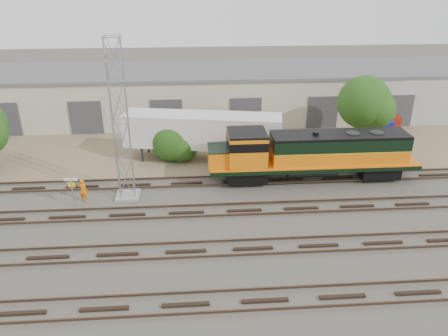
{
  "coord_description": "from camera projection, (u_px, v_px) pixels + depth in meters",
  "views": [
    {
      "loc": [
        -3.33,
        -24.48,
        15.41
      ],
      "look_at": [
        -1.23,
        4.0,
        2.2
      ],
      "focal_mm": 35.0,
      "sensor_mm": 36.0,
      "label": 1
    }
  ],
  "objects": [
    {
      "name": "signal_tower",
      "position": [
        121.0,
        125.0,
        29.83
      ],
      "size": [
        1.69,
        1.69,
        11.44
      ],
      "rotation": [
        0.0,
        0.0,
        0.12
      ],
      "color": "gray",
      "rests_on": "ground"
    },
    {
      "name": "tree_east",
      "position": [
        367.0,
        104.0,
        39.81
      ],
      "size": [
        5.09,
        4.85,
        6.54
      ],
      "color": "#382619",
      "rests_on": "ground"
    },
    {
      "name": "locomotive",
      "position": [
        310.0,
        154.0,
        33.7
      ],
      "size": [
        16.31,
        2.86,
        3.92
      ],
      "color": "black",
      "rests_on": "tracks"
    },
    {
      "name": "dumpster_blue",
      "position": [
        384.0,
        127.0,
        43.8
      ],
      "size": [
        1.83,
        1.74,
        1.5
      ],
      "primitive_type": "cube",
      "rotation": [
        0.0,
        0.0,
        -0.17
      ],
      "color": "#151996",
      "rests_on": "ground"
    },
    {
      "name": "ground",
      "position": [
        247.0,
        223.0,
        28.84
      ],
      "size": [
        140.0,
        140.0,
        0.0
      ],
      "primitive_type": "plane",
      "color": "#47423A",
      "rests_on": "ground"
    },
    {
      "name": "tracks",
      "position": [
        253.0,
        248.0,
        26.1
      ],
      "size": [
        80.0,
        20.4,
        0.28
      ],
      "color": "black",
      "rests_on": "ground"
    },
    {
      "name": "semi_trailer",
      "position": [
        206.0,
        132.0,
        37.23
      ],
      "size": [
        13.62,
        5.01,
        4.11
      ],
      "rotation": [
        0.0,
        0.0,
        -0.18
      ],
      "color": "silver",
      "rests_on": "ground"
    },
    {
      "name": "tree_mid",
      "position": [
        175.0,
        141.0,
        37.87
      ],
      "size": [
        4.24,
        4.04,
        4.04
      ],
      "color": "#382619",
      "rests_on": "ground"
    },
    {
      "name": "dirt_strip",
      "position": [
        228.0,
        141.0,
        42.42
      ],
      "size": [
        80.0,
        16.0,
        0.02
      ],
      "primitive_type": "cube",
      "color": "#726047",
      "rests_on": "ground"
    },
    {
      "name": "warehouse",
      "position": [
        223.0,
        93.0,
        48.53
      ],
      "size": [
        58.4,
        10.4,
        5.3
      ],
      "color": "beige",
      "rests_on": "ground"
    },
    {
      "name": "sign_post",
      "position": [
        72.0,
        186.0,
        30.12
      ],
      "size": [
        0.94,
        0.11,
        2.3
      ],
      "color": "gray",
      "rests_on": "ground"
    },
    {
      "name": "worker",
      "position": [
        83.0,
        190.0,
        31.19
      ],
      "size": [
        0.72,
        0.58,
        1.74
      ],
      "primitive_type": "imported",
      "rotation": [
        0.0,
        0.0,
        2.86
      ],
      "color": "orange",
      "rests_on": "ground"
    },
    {
      "name": "dumpster_red",
      "position": [
        391.0,
        123.0,
        45.25
      ],
      "size": [
        1.55,
        1.45,
        1.4
      ],
      "primitive_type": "cube",
      "rotation": [
        0.0,
        0.0,
        -0.03
      ],
      "color": "maroon",
      "rests_on": "ground"
    }
  ]
}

